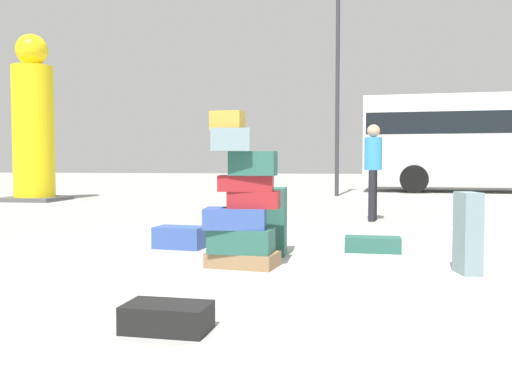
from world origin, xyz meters
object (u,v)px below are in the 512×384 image
object	(u,v)px
suitcase_navy_white_trunk	(180,237)
lamp_post	(338,49)
suitcase_teal_behind_tower	(276,221)
suitcase_teal_left_side	(373,244)
parked_bus	(509,136)
person_bearded_onlooker	(373,163)
suitcase_tower	(242,208)
suitcase_slate_foreground_far	(468,233)
yellow_dummy_statue	(33,127)
suitcase_cream_upright_blue	(450,237)
suitcase_black_right_side	(167,317)

from	to	relation	value
suitcase_navy_white_trunk	lamp_post	bearing A→B (deg)	88.20
suitcase_teal_behind_tower	suitcase_teal_left_side	bearing A→B (deg)	16.25
suitcase_teal_behind_tower	parked_bus	bearing A→B (deg)	64.10
suitcase_navy_white_trunk	person_bearded_onlooker	world-z (taller)	person_bearded_onlooker
suitcase_tower	parked_bus	bearing A→B (deg)	66.40
suitcase_teal_left_side	suitcase_slate_foreground_far	bearing A→B (deg)	-52.68
suitcase_tower	yellow_dummy_statue	size ratio (longest dim) A/B	0.36
suitcase_cream_upright_blue	person_bearded_onlooker	world-z (taller)	person_bearded_onlooker
suitcase_slate_foreground_far	parked_bus	size ratio (longest dim) A/B	0.08
suitcase_slate_foreground_far	suitcase_black_right_side	bearing A→B (deg)	-146.17
suitcase_slate_foreground_far	parked_bus	distance (m)	14.93
suitcase_navy_white_trunk	suitcase_teal_left_side	bearing A→B (deg)	9.25
suitcase_teal_behind_tower	yellow_dummy_statue	bearing A→B (deg)	132.37
suitcase_black_right_side	suitcase_cream_upright_blue	distance (m)	4.40
suitcase_tower	suitcase_slate_foreground_far	world-z (taller)	suitcase_tower
suitcase_teal_left_side	parked_bus	size ratio (longest dim) A/B	0.07
suitcase_navy_white_trunk	person_bearded_onlooker	bearing A→B (deg)	62.66
suitcase_teal_behind_tower	suitcase_slate_foreground_far	xyz separation A→B (m)	(1.88, -0.78, 0.01)
suitcase_black_right_side	person_bearded_onlooker	bearing A→B (deg)	80.26
suitcase_tower	lamp_post	world-z (taller)	lamp_post
suitcase_teal_behind_tower	suitcase_teal_left_side	xyz separation A→B (m)	(1.08, 0.35, -0.29)
yellow_dummy_statue	parked_bus	size ratio (longest dim) A/B	0.45
yellow_dummy_statue	suitcase_navy_white_trunk	bearing A→B (deg)	-49.73
person_bearded_onlooker	lamp_post	world-z (taller)	lamp_post
suitcase_teal_behind_tower	person_bearded_onlooker	world-z (taller)	person_bearded_onlooker
lamp_post	suitcase_slate_foreground_far	bearing A→B (deg)	-83.03
suitcase_black_right_side	yellow_dummy_statue	xyz separation A→B (m)	(-6.95, 10.37, 1.82)
suitcase_black_right_side	lamp_post	size ratio (longest dim) A/B	0.08
suitcase_navy_white_trunk	lamp_post	world-z (taller)	lamp_post
yellow_dummy_statue	lamp_post	xyz separation A→B (m)	(7.73, 3.20, 2.38)
parked_bus	lamp_post	distance (m)	6.68
suitcase_black_right_side	suitcase_teal_left_side	bearing A→B (deg)	70.32
parked_bus	lamp_post	xyz separation A→B (m)	(-5.53, -2.85, 2.46)
suitcase_cream_upright_blue	parked_bus	world-z (taller)	parked_bus
person_bearded_onlooker	yellow_dummy_statue	distance (m)	9.29
suitcase_navy_white_trunk	yellow_dummy_statue	bearing A→B (deg)	137.59
suitcase_black_right_side	suitcase_cream_upright_blue	xyz separation A→B (m)	(2.30, 3.75, 0.04)
suitcase_slate_foreground_far	suitcase_tower	bearing A→B (deg)	169.49
suitcase_cream_upright_blue	lamp_post	world-z (taller)	lamp_post
suitcase_tower	parked_bus	distance (m)	15.63
yellow_dummy_statue	suitcase_cream_upright_blue	bearing A→B (deg)	-35.57
yellow_dummy_statue	suitcase_teal_behind_tower	bearing A→B (deg)	-45.75
suitcase_teal_behind_tower	suitcase_cream_upright_blue	bearing A→B (deg)	20.52
suitcase_teal_behind_tower	parked_bus	distance (m)	14.84
suitcase_cream_upright_blue	parked_bus	distance (m)	13.39
lamp_post	suitcase_tower	bearing A→B (deg)	-93.57
suitcase_tower	suitcase_black_right_side	bearing A→B (deg)	-91.95
suitcase_tower	suitcase_teal_left_side	bearing A→B (deg)	41.18
suitcase_cream_upright_blue	suitcase_teal_left_side	xyz separation A→B (m)	(-0.93, -0.47, -0.04)
person_bearded_onlooker	lamp_post	distance (m)	7.68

